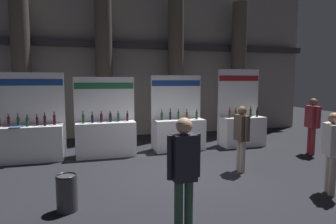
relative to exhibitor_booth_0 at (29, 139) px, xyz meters
The scene contains 11 objects.
ground_plane 4.20m from the exhibitor_booth_0, 31.93° to the right, with size 29.28×29.28×0.00m, color black.
hall_colonnade 5.15m from the exhibitor_booth_0, 38.51° to the left, with size 14.64×1.15×6.40m.
exhibitor_booth_0 is the anchor object (origin of this frame).
exhibitor_booth_1 2.06m from the exhibitor_booth_0, ahead, with size 1.75×0.66×2.29m.
exhibitor_booth_2 4.32m from the exhibitor_booth_0, ahead, with size 1.66×0.66×2.35m.
exhibitor_booth_3 6.53m from the exhibitor_booth_0, ahead, with size 1.51×0.66×2.56m.
trash_bin 3.66m from the exhibitor_booth_0, 70.87° to the right, with size 0.35×0.35×0.62m.
visitor_0 5.52m from the exhibitor_booth_0, 59.15° to the right, with size 0.49×0.26×1.69m.
visitor_1 5.62m from the exhibitor_booth_0, 25.16° to the right, with size 0.24×0.52×1.58m.
visitor_2 8.08m from the exhibitor_booth_0, 10.70° to the right, with size 0.34×0.57×1.67m.
visitor_4 7.29m from the exhibitor_booth_0, 33.92° to the right, with size 0.40×0.56×1.58m.
Camera 1 is at (-1.94, -6.13, 2.18)m, focal length 30.45 mm.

